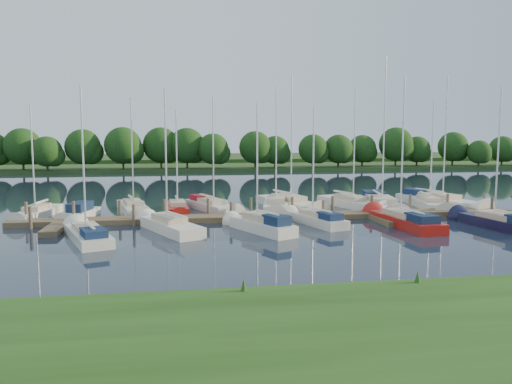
{
  "coord_description": "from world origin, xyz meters",
  "views": [
    {
      "loc": [
        -7.57,
        -30.46,
        6.59
      ],
      "look_at": [
        -1.5,
        8.0,
        2.2
      ],
      "focal_mm": 35.0,
      "sensor_mm": 36.0,
      "label": 1
    }
  ],
  "objects": [
    {
      "name": "sailboat_s_2",
      "position": [
        -1.96,
        2.97,
        0.35
      ],
      "size": [
        4.09,
        6.86,
        9.32
      ],
      "rotation": [
        0.0,
        0.0,
        0.44
      ],
      "color": "silver",
      "rests_on": "ground"
    },
    {
      "name": "sailboat_n_2",
      "position": [
        -11.42,
        13.55,
        0.27
      ],
      "size": [
        3.39,
        8.05,
        10.15
      ],
      "rotation": [
        0.0,
        0.0,
        3.37
      ],
      "color": "silver",
      "rests_on": "ground"
    },
    {
      "name": "sailboat_s_1",
      "position": [
        -8.23,
        4.08,
        0.28
      ],
      "size": [
        4.6,
        7.79,
        10.3
      ],
      "rotation": [
        0.0,
        0.0,
        0.43
      ],
      "color": "silver",
      "rests_on": "ground"
    },
    {
      "name": "distant_hill",
      "position": [
        0.0,
        100.0,
        0.7
      ],
      "size": [
        220.0,
        40.0,
        1.4
      ],
      "primitive_type": "cube",
      "color": "#325123",
      "rests_on": "ground"
    },
    {
      "name": "sailboat_n_10",
      "position": [
        16.95,
        13.25,
        0.33
      ],
      "size": [
        4.87,
        9.98,
        12.58
      ],
      "rotation": [
        0.0,
        0.0,
        3.46
      ],
      "color": "silver",
      "rests_on": "ground"
    },
    {
      "name": "sailboat_n_5",
      "position": [
        0.98,
        12.36,
        0.28
      ],
      "size": [
        3.54,
        8.91,
        11.35
      ],
      "rotation": [
        0.0,
        0.0,
        2.94
      ],
      "color": "silver",
      "rests_on": "ground"
    },
    {
      "name": "sailboat_n_9",
      "position": [
        15.15,
        11.77,
        0.27
      ],
      "size": [
        2.94,
        8.06,
        10.18
      ],
      "rotation": [
        0.0,
        0.0,
        2.98
      ],
      "color": "silver",
      "rests_on": "ground"
    },
    {
      "name": "sailboat_s_4",
      "position": [
        8.81,
        3.65,
        0.32
      ],
      "size": [
        2.75,
        8.91,
        11.23
      ],
      "rotation": [
        0.0,
        0.0,
        0.09
      ],
      "color": "#A1140E",
      "rests_on": "ground"
    },
    {
      "name": "sailboat_s_0",
      "position": [
        -13.34,
        2.1,
        0.3
      ],
      "size": [
        4.08,
        7.97,
        10.08
      ],
      "rotation": [
        0.0,
        0.0,
        0.34
      ],
      "color": "silver",
      "rests_on": "ground"
    },
    {
      "name": "sailboat_n_8",
      "position": [
        10.31,
        11.33,
        0.33
      ],
      "size": [
        4.31,
        11.18,
        13.93
      ],
      "rotation": [
        0.0,
        0.0,
        2.96
      ],
      "color": "silver",
      "rests_on": "ground"
    },
    {
      "name": "motorboat",
      "position": [
        -15.44,
        10.83,
        0.33
      ],
      "size": [
        2.57,
        5.54,
        1.57
      ],
      "rotation": [
        0.0,
        0.0,
        2.91
      ],
      "color": "silver",
      "rests_on": "ground"
    },
    {
      "name": "sailboat_s_5",
      "position": [
        15.12,
        1.63,
        0.33
      ],
      "size": [
        2.82,
        8.27,
        10.48
      ],
      "rotation": [
        0.0,
        0.0,
        0.13
      ],
      "color": "black",
      "rests_on": "ground"
    },
    {
      "name": "mooring_pilings",
      "position": [
        0.0,
        8.43,
        0.6
      ],
      "size": [
        38.24,
        2.84,
        2.0
      ],
      "color": "#473D33",
      "rests_on": "ground"
    },
    {
      "name": "sailboat_n_4",
      "position": [
        -4.62,
        13.5,
        0.32
      ],
      "size": [
        4.48,
        8.06,
        10.38
      ],
      "rotation": [
        0.0,
        0.0,
        3.54
      ],
      "color": "silver",
      "rests_on": "ground"
    },
    {
      "name": "sailboat_n_7",
      "position": [
        8.37,
        13.5,
        0.27
      ],
      "size": [
        4.17,
        8.89,
        11.23
      ],
      "rotation": [
        0.0,
        0.0,
        3.43
      ],
      "color": "silver",
      "rests_on": "ground"
    },
    {
      "name": "ground",
      "position": [
        0.0,
        0.0,
        0.0
      ],
      "size": [
        260.0,
        260.0,
        0.0
      ],
      "primitive_type": "plane",
      "color": "#1A2434",
      "rests_on": "ground"
    },
    {
      "name": "sailboat_n_3",
      "position": [
        -7.63,
        12.67,
        0.27
      ],
      "size": [
        2.02,
        7.1,
        9.09
      ],
      "rotation": [
        0.0,
        0.0,
        3.2
      ],
      "color": "#A1140E",
      "rests_on": "ground"
    },
    {
      "name": "far_shore",
      "position": [
        0.0,
        75.0,
        0.3
      ],
      "size": [
        180.0,
        30.0,
        0.6
      ],
      "primitive_type": "cube",
      "color": "#234119",
      "rests_on": "ground"
    },
    {
      "name": "dock",
      "position": [
        0.0,
        7.31,
        0.2
      ],
      "size": [
        40.0,
        6.0,
        0.4
      ],
      "color": "#4C3F2B",
      "rests_on": "ground"
    },
    {
      "name": "near_bank",
      "position": [
        0.0,
        -16.0,
        0.25
      ],
      "size": [
        90.0,
        10.0,
        0.5
      ],
      "primitive_type": "cube",
      "color": "#1D4112",
      "rests_on": "ground"
    },
    {
      "name": "treeline",
      "position": [
        2.13,
        62.28,
        4.07
      ],
      "size": [
        144.49,
        10.36,
        8.24
      ],
      "color": "#38281C",
      "rests_on": "ground"
    },
    {
      "name": "sailboat_s_3",
      "position": [
        2.59,
        5.3,
        0.32
      ],
      "size": [
        3.35,
        7.08,
        9.08
      ],
      "rotation": [
        0.0,
        0.0,
        0.3
      ],
      "color": "silver",
      "rests_on": "ground"
    },
    {
      "name": "sailboat_n_0",
      "position": [
        -18.92,
        11.77,
        0.27
      ],
      "size": [
        2.58,
        7.43,
        9.42
      ],
      "rotation": [
        0.0,
        0.0,
        3.0
      ],
      "color": "silver",
      "rests_on": "ground"
    },
    {
      "name": "sailboat_n_6",
      "position": [
        2.55,
        13.84,
        0.28
      ],
      "size": [
        4.63,
        9.81,
        12.39
      ],
      "rotation": [
        0.0,
        0.0,
        3.44
      ],
      "color": "silver",
      "rests_on": "ground"
    }
  ]
}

